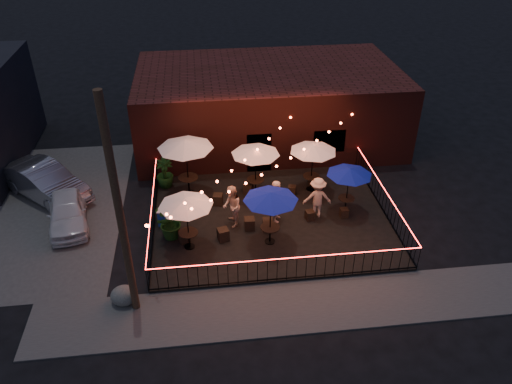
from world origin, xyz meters
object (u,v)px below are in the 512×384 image
at_px(cafe_table_3, 256,151).
at_px(cafe_table_1, 185,145).
at_px(cafe_table_0, 186,203).
at_px(cafe_table_2, 271,197).
at_px(cooler, 165,218).
at_px(utility_pole, 120,214).
at_px(boulder, 124,296).
at_px(cafe_table_5, 313,149).
at_px(cafe_table_4, 350,172).

bearing_deg(cafe_table_3, cafe_table_1, 172.69).
bearing_deg(cafe_table_0, cafe_table_3, 49.44).
height_order(cafe_table_0, cafe_table_3, cafe_table_3).
bearing_deg(cafe_table_0, cafe_table_1, 89.61).
relative_size(cafe_table_2, cafe_table_3, 0.87).
relative_size(cafe_table_3, cooler, 3.66).
relative_size(utility_pole, cafe_table_3, 2.92).
height_order(cafe_table_0, boulder, cafe_table_0).
bearing_deg(cafe_table_2, cafe_table_5, 56.17).
height_order(utility_pole, cafe_table_1, utility_pole).
height_order(utility_pole, cooler, utility_pole).
height_order(cafe_table_4, boulder, cafe_table_4).
xyz_separation_m(cafe_table_2, cooler, (-4.22, 1.62, -1.79)).
bearing_deg(boulder, cafe_table_0, 49.53).
bearing_deg(cafe_table_0, cafe_table_4, 14.16).
relative_size(cafe_table_4, cafe_table_5, 0.89).
bearing_deg(cafe_table_1, cooler, -112.32).
bearing_deg(cafe_table_2, cafe_table_1, 128.29).
bearing_deg(cafe_table_4, cafe_table_3, 153.49).
xyz_separation_m(utility_pole, cafe_table_4, (8.76, 4.70, -1.88)).
bearing_deg(utility_pole, cafe_table_2, 29.62).
height_order(cafe_table_2, cafe_table_3, cafe_table_3).
xyz_separation_m(cafe_table_0, cafe_table_1, (0.03, 4.02, 0.40)).
bearing_deg(boulder, cooler, 72.82).
distance_m(cafe_table_2, cafe_table_3, 3.68).
xyz_separation_m(cafe_table_1, cafe_table_4, (6.85, -2.28, -0.56)).
bearing_deg(cafe_table_2, cafe_table_0, 178.99).
xyz_separation_m(utility_pole, cafe_table_3, (4.98, 6.59, -1.63)).
bearing_deg(utility_pole, boulder, 146.04).
distance_m(cafe_table_2, cooler, 4.86).
bearing_deg(cooler, boulder, -85.03).
distance_m(cafe_table_2, boulder, 6.44).
distance_m(cafe_table_3, cafe_table_4, 4.23).
bearing_deg(cooler, cafe_table_0, -35.85).
bearing_deg(cooler, cafe_table_2, 1.11).
distance_m(cafe_table_5, cooler, 7.25).
height_order(cafe_table_5, cooler, cafe_table_5).
xyz_separation_m(cafe_table_5, boulder, (-8.02, -6.35, -1.96)).
relative_size(cafe_table_3, boulder, 3.00).
bearing_deg(cafe_table_2, utility_pole, -150.38).
bearing_deg(cafe_table_2, boulder, -154.57).
bearing_deg(cafe_table_1, utility_pole, -105.26).
distance_m(cafe_table_4, cafe_table_5, 2.25).
bearing_deg(cafe_table_4, cooler, -178.76).
xyz_separation_m(cafe_table_3, cooler, (-4.08, -2.06, -1.84)).
xyz_separation_m(cafe_table_0, cafe_table_5, (5.73, 3.66, 0.03)).
bearing_deg(cafe_table_1, boulder, -109.09).
relative_size(utility_pole, cooler, 10.71).
bearing_deg(cafe_table_3, cafe_table_0, -130.56).
bearing_deg(cafe_table_3, cafe_table_5, 0.76).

